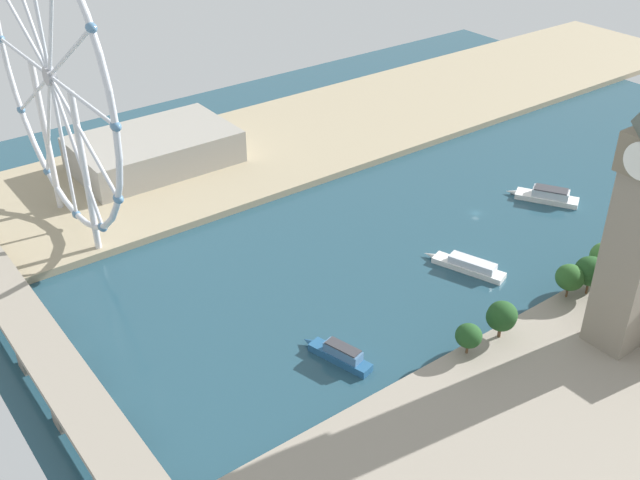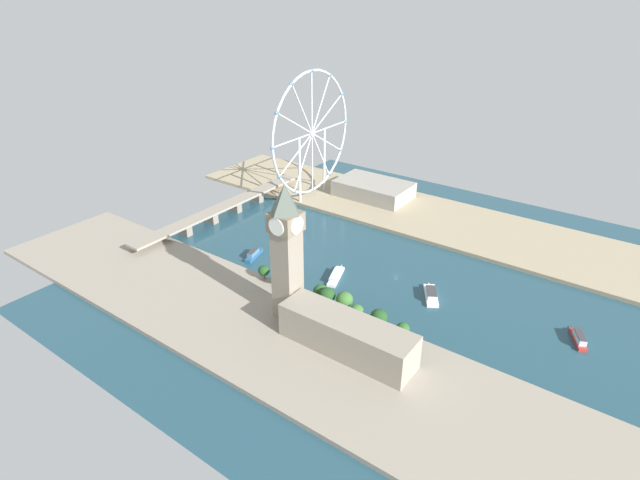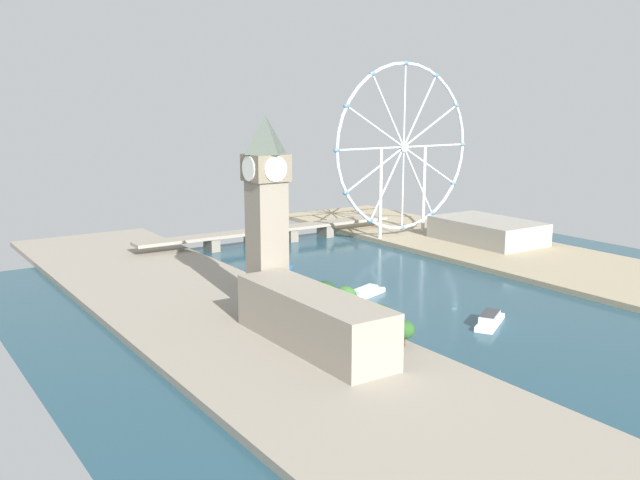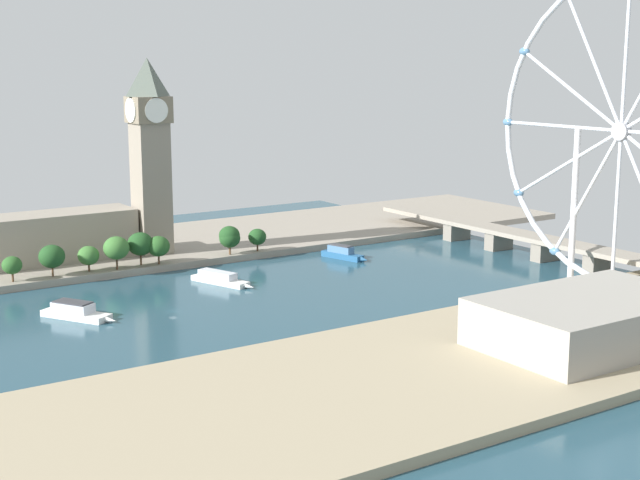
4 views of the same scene
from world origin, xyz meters
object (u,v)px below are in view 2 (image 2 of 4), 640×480
riverside_hall (373,189)px  tour_boat_1 (254,254)px  clock_tower (287,251)px  tour_boat_0 (431,294)px  parliament_block (347,335)px  river_bridge (223,209)px  tour_boat_2 (336,275)px  ferris_wheel (312,134)px  tour_boat_3 (579,338)px

riverside_hall → tour_boat_1: size_ratio=2.77×
clock_tower → tour_boat_0: clock_tower is taller
parliament_block → river_bridge: size_ratio=0.42×
clock_tower → tour_boat_2: size_ratio=2.78×
tour_boat_1 → tour_boat_2: 68.61m
ferris_wheel → riverside_hall: (32.06, -48.79, -52.42)m
tour_boat_2 → tour_boat_0: bearing=-94.7°
clock_tower → parliament_block: 59.21m
clock_tower → ferris_wheel: size_ratio=0.73×
tour_boat_2 → tour_boat_3: (24.72, -154.32, 0.42)m
clock_tower → river_bridge: 171.46m
tour_boat_3 → tour_boat_1: bearing=72.4°
tour_boat_1 → tour_boat_2: tour_boat_1 is taller
ferris_wheel → tour_boat_0: ferris_wheel is taller
riverside_hall → river_bridge: (-113.81, 87.08, -2.67)m
tour_boat_1 → tour_boat_2: (11.10, -67.70, -0.42)m
tour_boat_1 → parliament_block: bearing=-129.0°
clock_tower → river_bridge: size_ratio=0.45×
clock_tower → tour_boat_1: 95.95m
clock_tower → tour_boat_3: bearing=-61.6°
riverside_hall → tour_boat_0: riverside_hall is taller
river_bridge → tour_boat_2: (-27.37, -140.36, -5.55)m
ferris_wheel → river_bridge: bearing=154.9°
ferris_wheel → tour_boat_2: bearing=-136.9°
clock_tower → parliament_block: clock_tower is taller
tour_boat_1 → tour_boat_3: (35.82, -222.02, 0.00)m
clock_tower → riverside_hall: clock_tower is taller
parliament_block → riverside_hall: parliament_block is taller
parliament_block → tour_boat_3: (89.29, -103.07, -10.99)m
tour_boat_2 → tour_boat_3: tour_boat_3 is taller
clock_tower → tour_boat_0: bearing=-39.7°
river_bridge → tour_boat_2: river_bridge is taller
ferris_wheel → riverside_hall: ferris_wheel is taller
clock_tower → riverside_hall: size_ratio=1.24×
ferris_wheel → tour_boat_0: (-92.09, -166.99, -60.32)m
ferris_wheel → river_bridge: 105.76m
tour_boat_3 → river_bridge: bearing=62.7°
parliament_block → tour_boat_1: size_ratio=3.18×
ferris_wheel → tour_boat_1: size_ratio=4.68×
river_bridge → tour_boat_0: size_ratio=6.69×
riverside_hall → tour_boat_2: bearing=-159.3°
tour_boat_0 → tour_boat_1: (-28.13, 132.63, 0.10)m
parliament_block → tour_boat_3: 136.81m
tour_boat_3 → riverside_hall: bearing=33.9°
clock_tower → riverside_hall: 209.45m
parliament_block → riverside_hall: size_ratio=1.15×
ferris_wheel → tour_boat_1: bearing=-164.0°
parliament_block → tour_boat_0: (81.60, -13.67, -11.09)m
tour_boat_2 → ferris_wheel: bearing=23.7°
clock_tower → ferris_wheel: bearing=32.4°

